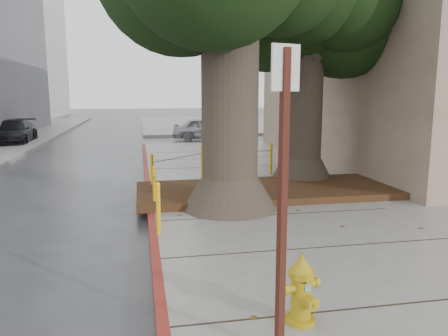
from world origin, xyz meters
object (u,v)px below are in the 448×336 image
at_px(fire_hydrant, 301,290).
at_px(car_silver, 206,129).
at_px(car_red, 382,127).
at_px(car_dark, 14,132).
at_px(signpost, 283,187).

bearing_deg(fire_hydrant, car_silver, 67.00).
height_order(car_red, car_dark, car_dark).
height_order(fire_hydrant, car_silver, car_silver).
xyz_separation_m(car_red, car_dark, (-21.25, -0.69, 0.09)).
height_order(car_silver, car_red, car_silver).
xyz_separation_m(fire_hydrant, car_dark, (-8.05, 19.95, 0.10)).
relative_size(signpost, car_red, 0.88).
bearing_deg(car_dark, car_red, -0.08).
distance_m(fire_hydrant, car_red, 24.50).
relative_size(car_silver, car_red, 1.14).
bearing_deg(car_dark, car_silver, -1.33).
bearing_deg(signpost, car_silver, 66.97).
relative_size(signpost, car_dark, 0.66).
bearing_deg(car_red, fire_hydrant, 149.46).
xyz_separation_m(fire_hydrant, car_red, (13.20, 20.64, 0.01)).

